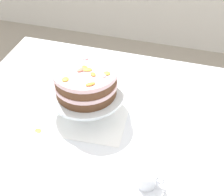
{
  "coord_description": "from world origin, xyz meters",
  "views": [
    {
      "loc": [
        0.19,
        -0.87,
        1.64
      ],
      "look_at": [
        -0.07,
        0.01,
        0.86
      ],
      "focal_mm": 53.37,
      "sensor_mm": 36.0,
      "label": 1
    }
  ],
  "objects_px": {
    "layer_cake": "(86,81)",
    "dining_table": "(127,148)",
    "teacup": "(146,180)",
    "cake_stand": "(87,96)"
  },
  "relations": [
    {
      "from": "dining_table",
      "to": "teacup",
      "type": "xyz_separation_m",
      "value": [
        0.11,
        -0.21,
        0.12
      ]
    },
    {
      "from": "dining_table",
      "to": "teacup",
      "type": "height_order",
      "value": "teacup"
    },
    {
      "from": "dining_table",
      "to": "layer_cake",
      "type": "height_order",
      "value": "layer_cake"
    },
    {
      "from": "dining_table",
      "to": "cake_stand",
      "type": "distance_m",
      "value": 0.26
    },
    {
      "from": "teacup",
      "to": "layer_cake",
      "type": "bearing_deg",
      "value": 137.25
    },
    {
      "from": "cake_stand",
      "to": "layer_cake",
      "type": "xyz_separation_m",
      "value": [
        0.0,
        -0.0,
        0.07
      ]
    },
    {
      "from": "layer_cake",
      "to": "teacup",
      "type": "xyz_separation_m",
      "value": [
        0.29,
        -0.27,
        -0.13
      ]
    },
    {
      "from": "dining_table",
      "to": "cake_stand",
      "type": "bearing_deg",
      "value": 160.71
    },
    {
      "from": "dining_table",
      "to": "layer_cake",
      "type": "distance_m",
      "value": 0.31
    },
    {
      "from": "layer_cake",
      "to": "dining_table",
      "type": "bearing_deg",
      "value": -19.28
    }
  ]
}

